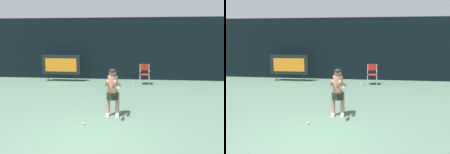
{
  "view_description": "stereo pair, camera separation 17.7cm",
  "coord_description": "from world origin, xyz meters",
  "views": [
    {
      "loc": [
        1.05,
        -4.93,
        2.47
      ],
      "look_at": [
        0.22,
        3.18,
        1.05
      ],
      "focal_mm": 36.2,
      "sensor_mm": 36.0,
      "label": 1
    },
    {
      "loc": [
        1.22,
        -4.91,
        2.47
      ],
      "look_at": [
        0.22,
        3.18,
        1.05
      ],
      "focal_mm": 36.2,
      "sensor_mm": 36.0,
      "label": 2
    }
  ],
  "objects": [
    {
      "name": "tennis_racket",
      "position": [
        0.4,
        1.4,
        1.01
      ],
      "size": [
        0.03,
        0.6,
        0.31
      ],
      "rotation": [
        0.0,
        0.0,
        -0.18
      ],
      "color": "black"
    },
    {
      "name": "umpire_chair",
      "position": [
        1.57,
        7.12,
        0.62
      ],
      "size": [
        0.52,
        0.44,
        1.08
      ],
      "color": "#B7B7BC",
      "rests_on": "ground"
    },
    {
      "name": "scoreboard",
      "position": [
        -3.13,
        7.5,
        0.95
      ],
      "size": [
        2.2,
        0.21,
        1.5
      ],
      "color": "black",
      "rests_on": "ground"
    },
    {
      "name": "ground",
      "position": [
        0.0,
        -0.19,
        -0.01
      ],
      "size": [
        18.0,
        22.0,
        0.03
      ],
      "color": "#4E6B57"
    },
    {
      "name": "backdrop_screen",
      "position": [
        0.0,
        8.5,
        1.81
      ],
      "size": [
        18.0,
        0.12,
        3.66
      ],
      "color": "black",
      "rests_on": "ground"
    },
    {
      "name": "tennis_ball_loose",
      "position": [
        -0.4,
        1.13,
        0.03
      ],
      "size": [
        0.07,
        0.07,
        0.07
      ],
      "color": "#CCDB3D",
      "rests_on": "ground"
    },
    {
      "name": "tennis_player",
      "position": [
        0.36,
        1.97,
        0.84
      ],
      "size": [
        0.54,
        0.62,
        1.52
      ],
      "color": "white",
      "rests_on": "ground"
    },
    {
      "name": "water_bottle",
      "position": [
        1.0,
        6.82,
        0.12
      ],
      "size": [
        0.07,
        0.07,
        0.27
      ],
      "color": "silver",
      "rests_on": "ground"
    }
  ]
}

